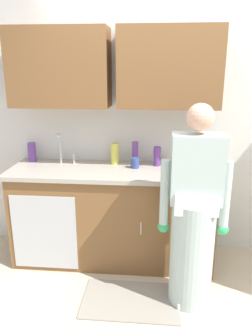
{
  "coord_description": "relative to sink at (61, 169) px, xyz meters",
  "views": [
    {
      "loc": [
        -0.16,
        -2.24,
        1.86
      ],
      "look_at": [
        -0.41,
        0.55,
        1.0
      ],
      "focal_mm": 35.31,
      "sensor_mm": 36.0,
      "label": 1
    }
  ],
  "objects": [
    {
      "name": "bottle_water_short",
      "position": [
        0.7,
        0.19,
        0.13
      ],
      "size": [
        0.06,
        0.06,
        0.22
      ],
      "primitive_type": "cylinder",
      "color": "#66388C",
      "rests_on": "countertop"
    },
    {
      "name": "floor_mat",
      "position": [
        0.72,
        -0.66,
        -0.92
      ],
      "size": [
        0.8,
        0.5,
        0.01
      ],
      "primitive_type": "cube",
      "color": "gray",
      "rests_on": "ground"
    },
    {
      "name": "person_at_sink",
      "position": [
        1.2,
        -0.59,
        -0.23
      ],
      "size": [
        0.55,
        0.34,
        1.62
      ],
      "color": "white",
      "rests_on": "ground"
    },
    {
      "name": "cup_by_sink",
      "position": [
        0.71,
        0.05,
        0.06
      ],
      "size": [
        0.08,
        0.08,
        0.1
      ],
      "primitive_type": "cylinder",
      "color": "#33478C",
      "rests_on": "countertop"
    },
    {
      "name": "bottle_cleaner_spray",
      "position": [
        0.91,
        0.15,
        0.11
      ],
      "size": [
        0.07,
        0.07,
        0.19
      ],
      "primitive_type": "cylinder",
      "color": "#66388C",
      "rests_on": "countertop"
    },
    {
      "name": "bottle_soap",
      "position": [
        -0.34,
        0.18,
        0.11
      ],
      "size": [
        0.08,
        0.08,
        0.19
      ],
      "primitive_type": "cylinder",
      "color": "#66388C",
      "rests_on": "countertop"
    },
    {
      "name": "ground_plane",
      "position": [
        1.05,
        -0.71,
        -0.93
      ],
      "size": [
        9.0,
        9.0,
        0.0
      ],
      "primitive_type": "plane",
      "color": "beige"
    },
    {
      "name": "counter_cabinet",
      "position": [
        0.5,
        -0.01,
        -0.48
      ],
      "size": [
        1.9,
        0.62,
        0.9
      ],
      "color": "brown",
      "rests_on": "ground"
    },
    {
      "name": "bottle_water_tall",
      "position": [
        1.24,
        0.15,
        0.15
      ],
      "size": [
        0.07,
        0.07,
        0.27
      ],
      "primitive_type": "cylinder",
      "color": "#D8D14C",
      "rests_on": "countertop"
    },
    {
      "name": "countertop",
      "position": [
        0.5,
        -0.01,
        -0.01
      ],
      "size": [
        1.96,
        0.66,
        0.04
      ],
      "primitive_type": "cube",
      "color": "#A8A093",
      "rests_on": "counter_cabinet"
    },
    {
      "name": "bottle_dish_liquid",
      "position": [
        0.5,
        0.17,
        0.12
      ],
      "size": [
        0.08,
        0.08,
        0.21
      ],
      "primitive_type": "cylinder",
      "color": "#D8D14C",
      "rests_on": "countertop"
    },
    {
      "name": "kitchen_wall_with_uppers",
      "position": [
        0.91,
        0.29,
        0.55
      ],
      "size": [
        4.8,
        0.44,
        2.7
      ],
      "color": "silver",
      "rests_on": "ground"
    },
    {
      "name": "sink",
      "position": [
        0.0,
        0.0,
        0.0
      ],
      "size": [
        0.5,
        0.36,
        0.35
      ],
      "color": "#B7BABF",
      "rests_on": "counter_cabinet"
    },
    {
      "name": "knife_on_counter",
      "position": [
        1.23,
        -0.19,
        0.02
      ],
      "size": [
        0.24,
        0.07,
        0.01
      ],
      "primitive_type": "cube",
      "rotation": [
        0.0,
        0.0,
        2.94
      ],
      "color": "silver",
      "rests_on": "countertop"
    }
  ]
}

